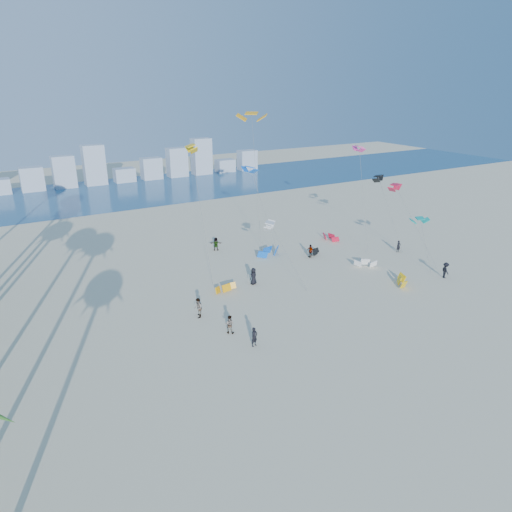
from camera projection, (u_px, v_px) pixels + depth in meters
ground at (332, 390)px, 33.36m from camera, size 220.00×220.00×0.00m
ocean at (101, 194)px, 91.77m from camera, size 220.00×220.00×0.00m
kitesurfer_near at (254, 337)px, 38.62m from camera, size 0.71×0.56×1.70m
kitesurfer_mid at (229, 324)px, 40.65m from camera, size 1.04×1.02×1.70m
kitesurfers_far at (293, 267)px, 53.20m from camera, size 30.46×22.50×1.91m
grounded_kites at (314, 260)px, 56.60m from camera, size 22.66×18.78×1.10m
flying_kites at (302, 163)px, 55.20m from camera, size 26.21×20.46×17.84m
distant_skyline at (82, 171)px, 98.25m from camera, size 85.00×3.00×8.40m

